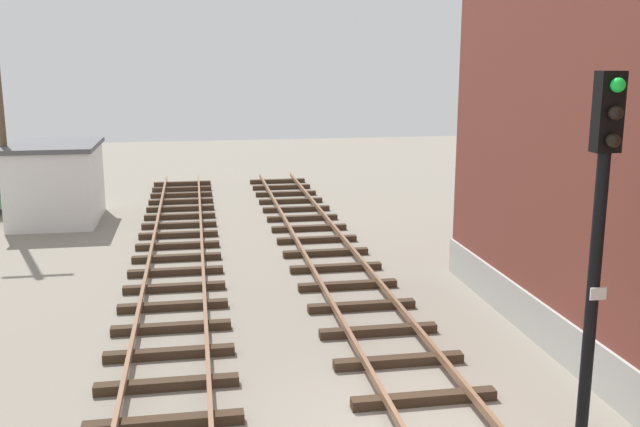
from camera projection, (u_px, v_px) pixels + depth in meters
name	position (u px, v px, depth m)	size (l,w,h in m)	color
track_near_building	(439.00, 419.00, 11.41)	(2.50, 46.59, 0.32)	#38281C
signal_mast	(599.00, 221.00, 10.14)	(0.36, 0.40, 5.53)	black
control_hut	(56.00, 182.00, 25.24)	(3.00, 3.80, 2.76)	silver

